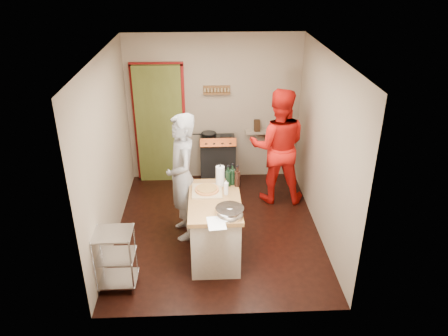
{
  "coord_description": "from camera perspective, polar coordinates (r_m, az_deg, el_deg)",
  "views": [
    {
      "loc": [
        -0.15,
        -5.51,
        3.75
      ],
      "look_at": [
        0.1,
        0.0,
        1.02
      ],
      "focal_mm": 35.0,
      "sensor_mm": 36.0,
      "label": 1
    }
  ],
  "objects": [
    {
      "name": "island",
      "position": [
        5.91,
        -1.14,
        -7.5
      ],
      "size": [
        0.7,
        1.3,
        1.18
      ],
      "color": "beige",
      "rests_on": "ground"
    },
    {
      "name": "person_stripe",
      "position": [
        6.12,
        -5.47,
        -1.24
      ],
      "size": [
        0.59,
        0.76,
        1.86
      ],
      "primitive_type": "imported",
      "rotation": [
        0.0,
        0.0,
        -1.34
      ],
      "color": "#B6B7BB",
      "rests_on": "ground"
    },
    {
      "name": "ceiling",
      "position": [
        5.63,
        -1.01,
        14.65
      ],
      "size": [
        3.0,
        3.5,
        0.02
      ],
      "primitive_type": "cube",
      "color": "white",
      "rests_on": "back_wall"
    },
    {
      "name": "left_wall",
      "position": [
        6.18,
        -14.95,
        2.05
      ],
      "size": [
        0.04,
        3.5,
        2.6
      ],
      "primitive_type": "cube",
      "color": "gray",
      "rests_on": "ground"
    },
    {
      "name": "wire_shelving",
      "position": [
        5.56,
        -14.03,
        -11.19
      ],
      "size": [
        0.48,
        0.4,
        0.8
      ],
      "color": "silver",
      "rests_on": "ground"
    },
    {
      "name": "floor",
      "position": [
        6.67,
        -0.83,
        -7.87
      ],
      "size": [
        3.5,
        3.5,
        0.0
      ],
      "primitive_type": "plane",
      "color": "black",
      "rests_on": "ground"
    },
    {
      "name": "stove",
      "position": [
        7.69,
        -0.83,
        0.91
      ],
      "size": [
        0.6,
        0.63,
        1.0
      ],
      "color": "black",
      "rests_on": "ground"
    },
    {
      "name": "back_wall",
      "position": [
        7.77,
        -6.07,
        6.49
      ],
      "size": [
        3.0,
        0.44,
        2.6
      ],
      "color": "gray",
      "rests_on": "ground"
    },
    {
      "name": "right_wall",
      "position": [
        6.26,
        12.96,
        2.58
      ],
      "size": [
        0.04,
        3.5,
        2.6
      ],
      "primitive_type": "cube",
      "color": "gray",
      "rests_on": "ground"
    },
    {
      "name": "person_red",
      "position": [
        7.06,
        7.03,
        2.81
      ],
      "size": [
        1.0,
        0.82,
        1.91
      ],
      "primitive_type": "imported",
      "rotation": [
        0.0,
        0.0,
        3.03
      ],
      "color": "red",
      "rests_on": "ground"
    }
  ]
}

